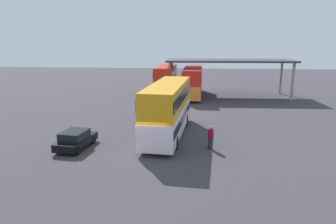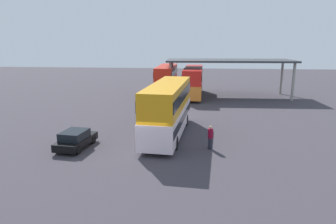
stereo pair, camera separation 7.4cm
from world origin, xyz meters
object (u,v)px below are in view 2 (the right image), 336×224
object	(u,v)px
parked_hatchback	(76,139)
double_decker_mid_row	(193,81)
pedestrian_waiting	(210,137)
double_decker_near_canopy	(166,79)
double_decker_main	(168,107)

from	to	relation	value
parked_hatchback	double_decker_mid_row	bearing A→B (deg)	-13.44
parked_hatchback	pedestrian_waiting	bearing A→B (deg)	-79.00
parked_hatchback	double_decker_mid_row	xyz separation A→B (m)	(8.29, 22.54, 1.60)
double_decker_near_canopy	parked_hatchback	bearing A→B (deg)	170.25
double_decker_near_canopy	pedestrian_waiting	world-z (taller)	double_decker_near_canopy
double_decker_main	parked_hatchback	distance (m)	7.70
double_decker_main	parked_hatchback	world-z (taller)	double_decker_main
double_decker_near_canopy	double_decker_mid_row	bearing A→B (deg)	-106.09
double_decker_main	double_decker_mid_row	distance (m)	18.84
double_decker_near_canopy	double_decker_mid_row	xyz separation A→B (m)	(3.98, -1.19, -0.06)
double_decker_main	double_decker_mid_row	xyz separation A→B (m)	(1.82, 18.75, -0.13)
double_decker_main	double_decker_near_canopy	xyz separation A→B (m)	(-2.16, 19.94, -0.07)
double_decker_main	double_decker_mid_row	size ratio (longest dim) A/B	0.96
double_decker_near_canopy	pedestrian_waiting	bearing A→B (deg)	-165.88
parked_hatchback	double_decker_near_canopy	distance (m)	24.17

